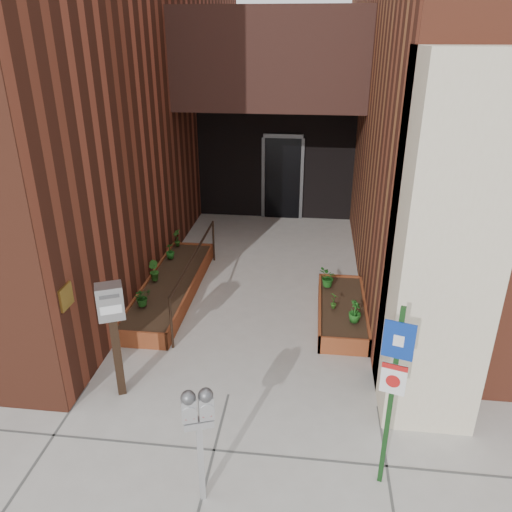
% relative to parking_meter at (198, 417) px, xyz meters
% --- Properties ---
extents(ground, '(80.00, 80.00, 0.00)m').
position_rel_parking_meter_xyz_m(ground, '(-0.01, 1.66, -1.10)').
color(ground, '#9E9991').
rests_on(ground, ground).
extents(architecture, '(20.00, 14.60, 10.00)m').
position_rel_parking_meter_xyz_m(architecture, '(-0.19, 8.55, 3.88)').
color(architecture, '#612B1B').
rests_on(architecture, ground).
extents(planter_left, '(0.90, 3.60, 0.30)m').
position_rel_parking_meter_xyz_m(planter_left, '(-1.56, 4.36, -0.97)').
color(planter_left, brown).
rests_on(planter_left, ground).
extents(planter_right, '(0.80, 2.20, 0.30)m').
position_rel_parking_meter_xyz_m(planter_right, '(1.59, 3.86, -0.97)').
color(planter_right, brown).
rests_on(planter_right, ground).
extents(handrail, '(0.04, 3.34, 0.90)m').
position_rel_parking_meter_xyz_m(handrail, '(-1.06, 4.31, -0.35)').
color(handrail, black).
rests_on(handrail, ground).
extents(parking_meter, '(0.33, 0.21, 1.42)m').
position_rel_parking_meter_xyz_m(parking_meter, '(0.00, 0.00, 0.00)').
color(parking_meter, '#B2B2B5').
rests_on(parking_meter, ground).
extents(sign_post, '(0.29, 0.11, 2.20)m').
position_rel_parking_meter_xyz_m(sign_post, '(1.88, 0.44, 0.25)').
color(sign_post, '#163C17').
rests_on(sign_post, ground).
extents(payment_dropbox, '(0.40, 0.36, 1.66)m').
position_rel_parking_meter_xyz_m(payment_dropbox, '(-1.47, 1.53, 0.09)').
color(payment_dropbox, black).
rests_on(payment_dropbox, ground).
extents(shrub_left_a, '(0.40, 0.40, 0.32)m').
position_rel_parking_meter_xyz_m(shrub_left_a, '(-1.76, 3.38, -0.64)').
color(shrub_left_a, '#1B4E16').
rests_on(shrub_left_a, planter_left).
extents(shrub_left_b, '(0.29, 0.29, 0.38)m').
position_rel_parking_meter_xyz_m(shrub_left_b, '(-1.86, 4.32, -0.61)').
color(shrub_left_b, '#215718').
rests_on(shrub_left_b, planter_left).
extents(shrub_left_c, '(0.25, 0.25, 0.32)m').
position_rel_parking_meter_xyz_m(shrub_left_c, '(-1.83, 5.32, -0.64)').
color(shrub_left_c, '#1A5819').
rests_on(shrub_left_c, planter_left).
extents(shrub_left_d, '(0.27, 0.27, 0.37)m').
position_rel_parking_meter_xyz_m(shrub_left_d, '(-1.86, 5.96, -0.61)').
color(shrub_left_d, '#224F16').
rests_on(shrub_left_d, planter_left).
extents(shrub_right_a, '(0.26, 0.26, 0.36)m').
position_rel_parking_meter_xyz_m(shrub_right_a, '(1.75, 3.28, -0.62)').
color(shrub_right_a, '#1C5A19').
rests_on(shrub_right_a, planter_right).
extents(shrub_right_b, '(0.22, 0.22, 0.30)m').
position_rel_parking_meter_xyz_m(shrub_right_b, '(1.43, 3.66, -0.65)').
color(shrub_right_b, '#2E621C').
rests_on(shrub_right_b, planter_right).
extents(shrub_right_c, '(0.40, 0.40, 0.35)m').
position_rel_parking_meter_xyz_m(shrub_right_c, '(1.34, 4.43, -0.62)').
color(shrub_right_c, '#1D5C1A').
rests_on(shrub_right_c, planter_right).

